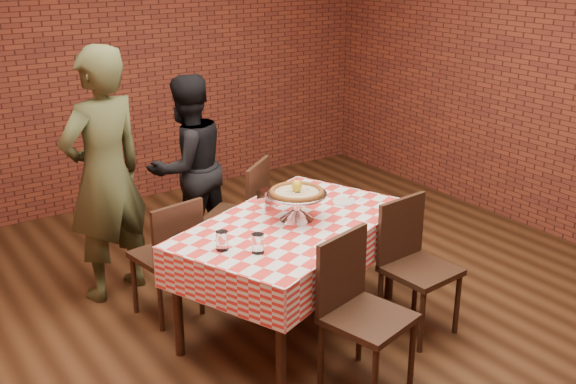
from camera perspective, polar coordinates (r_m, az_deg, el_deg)
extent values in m
plane|color=black|center=(4.72, 1.38, -11.31)|extent=(6.00, 6.00, 0.00)
plane|color=maroon|center=(6.76, -13.89, 10.99)|extent=(5.50, 0.00, 5.50)
cube|color=#392316|center=(4.58, 0.35, -6.93)|extent=(1.79, 1.44, 0.75)
cylinder|color=beige|center=(4.40, 0.74, -0.06)|extent=(0.50, 0.50, 0.03)
ellipsoid|color=yellow|center=(4.38, 0.74, 0.51)|extent=(0.09, 0.09, 0.08)
cylinder|color=white|center=(3.97, -2.54, -4.32)|extent=(0.10, 0.10, 0.12)
cylinder|color=white|center=(4.02, -5.54, -4.08)|extent=(0.10, 0.10, 0.12)
cylinder|color=white|center=(4.75, 4.67, -0.84)|extent=(0.20, 0.20, 0.01)
cube|color=white|center=(4.82, 6.22, -0.61)|extent=(0.06, 0.05, 0.00)
cube|color=white|center=(4.82, 5.38, -0.60)|extent=(0.06, 0.05, 0.00)
cube|color=silver|center=(4.60, -1.82, -0.62)|extent=(0.11, 0.10, 0.14)
imported|color=#414828|center=(4.97, -15.09, 1.34)|extent=(0.77, 0.61, 1.83)
imported|color=black|center=(5.58, -8.38, 2.09)|extent=(0.82, 0.69, 1.50)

